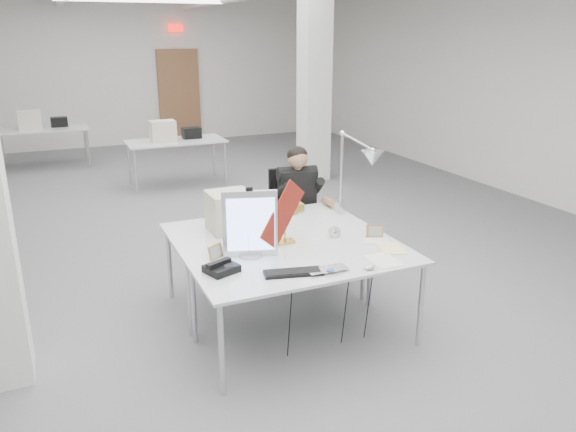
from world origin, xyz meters
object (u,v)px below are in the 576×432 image
office_chair (296,220)px  bankers_lamp (285,223)px  laptop (330,272)px  architect_lamp (354,171)px  desk_phone (221,268)px  monitor (250,224)px  seated_person (298,188)px  desk_main (307,261)px  beige_monitor (230,211)px

office_chair → bankers_lamp: bearing=-109.0°
laptop → architect_lamp: (0.77, 1.01, 0.47)m
laptop → desk_phone: size_ratio=1.43×
monitor → laptop: (0.42, -0.58, -0.26)m
bankers_lamp → desk_phone: (-0.68, -0.38, -0.15)m
bankers_lamp → office_chair: bearing=63.7°
architect_lamp → desk_phone: bearing=-160.2°
seated_person → bankers_lamp: 1.25m
office_chair → monitor: (-0.99, -1.29, 0.50)m
desk_phone → architect_lamp: (1.50, 0.65, 0.46)m
desk_main → beige_monitor: bearing=110.3°
laptop → beige_monitor: bearing=108.1°
monitor → bankers_lamp: monitor is taller
laptop → architect_lamp: bearing=53.7°
office_chair → desk_phone: bearing=-121.2°
desk_main → desk_phone: desk_phone is taller
office_chair → desk_main: bearing=-101.8°
monitor → beige_monitor: size_ratio=1.44×
seated_person → beige_monitor: bearing=-138.5°
laptop → architect_lamp: size_ratio=0.33×
laptop → beige_monitor: beige_monitor is taller
bankers_lamp → beige_monitor: bearing=125.7°
monitor → beige_monitor: monitor is taller
office_chair → seated_person: 0.38m
bankers_lamp → architect_lamp: bearing=20.7°
desk_main → seated_person: 1.63m
desk_main → bankers_lamp: 0.46m
seated_person → desk_phone: 1.96m
architect_lamp → laptop: bearing=-131.0°
desk_main → monitor: monitor is taller
laptop → monitor: bearing=127.0°
monitor → architect_lamp: architect_lamp is taller
beige_monitor → architect_lamp: (1.15, -0.22, 0.31)m
monitor → architect_lamp: 1.29m
desk_phone → architect_lamp: 1.70m
office_chair → monitor: bearing=-117.9°
beige_monitor → architect_lamp: 1.21m
laptop → bankers_lamp: (-0.05, 0.74, 0.16)m
desk_main → monitor: (-0.38, 0.26, 0.28)m
seated_person → architect_lamp: bearing=-66.3°
seated_person → desk_phone: (-1.30, -1.46, -0.12)m
laptop → office_chair: bearing=74.2°
seated_person → laptop: seated_person is taller
monitor → beige_monitor: 0.66m
office_chair → seated_person: bearing=-80.6°
monitor → laptop: 0.76m
monitor → office_chair: bearing=69.7°
beige_monitor → architect_lamp: size_ratio=0.39×
desk_main → laptop: bearing=-82.8°
desk_main → office_chair: (0.61, 1.56, -0.22)m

